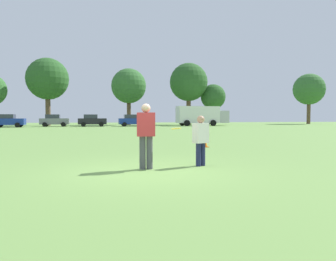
{
  "coord_description": "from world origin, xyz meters",
  "views": [
    {
      "loc": [
        -1.06,
        -8.15,
        1.41
      ],
      "look_at": [
        1.07,
        2.46,
        0.96
      ],
      "focal_mm": 34.08,
      "sensor_mm": 36.0,
      "label": 1
    }
  ],
  "objects_px": {
    "player_defender": "(201,138)",
    "parked_car_near_left": "(8,121)",
    "parked_car_mid_right": "(132,120)",
    "frisbee": "(176,129)",
    "parked_car_mid_left": "(54,120)",
    "player_thrower": "(146,132)",
    "box_truck": "(201,115)",
    "traffic_cone": "(205,142)",
    "parked_car_center": "(92,120)"
  },
  "relations": [
    {
      "from": "player_thrower",
      "to": "traffic_cone",
      "type": "relative_size",
      "value": 3.7
    },
    {
      "from": "parked_car_center",
      "to": "parked_car_mid_left",
      "type": "bearing_deg",
      "value": 171.71
    },
    {
      "from": "parked_car_near_left",
      "to": "box_truck",
      "type": "bearing_deg",
      "value": 4.46
    },
    {
      "from": "box_truck",
      "to": "frisbee",
      "type": "bearing_deg",
      "value": -108.23
    },
    {
      "from": "parked_car_near_left",
      "to": "parked_car_mid_left",
      "type": "height_order",
      "value": "same"
    },
    {
      "from": "parked_car_mid_right",
      "to": "player_defender",
      "type": "bearing_deg",
      "value": -92.11
    },
    {
      "from": "parked_car_center",
      "to": "frisbee",
      "type": "bearing_deg",
      "value": -84.69
    },
    {
      "from": "parked_car_mid_right",
      "to": "traffic_cone",
      "type": "bearing_deg",
      "value": -89.31
    },
    {
      "from": "player_defender",
      "to": "parked_car_near_left",
      "type": "height_order",
      "value": "parked_car_near_left"
    },
    {
      "from": "frisbee",
      "to": "parked_car_near_left",
      "type": "bearing_deg",
      "value": 111.08
    },
    {
      "from": "player_thrower",
      "to": "frisbee",
      "type": "bearing_deg",
      "value": 13.84
    },
    {
      "from": "player_thrower",
      "to": "frisbee",
      "type": "distance_m",
      "value": 0.92
    },
    {
      "from": "frisbee",
      "to": "parked_car_mid_left",
      "type": "distance_m",
      "value": 42.79
    },
    {
      "from": "player_thrower",
      "to": "traffic_cone",
      "type": "height_order",
      "value": "player_thrower"
    },
    {
      "from": "parked_car_mid_left",
      "to": "box_truck",
      "type": "bearing_deg",
      "value": -0.89
    },
    {
      "from": "frisbee",
      "to": "parked_car_mid_right",
      "type": "distance_m",
      "value": 40.67
    },
    {
      "from": "player_defender",
      "to": "frisbee",
      "type": "relative_size",
      "value": 5.37
    },
    {
      "from": "player_thrower",
      "to": "frisbee",
      "type": "xyz_separation_m",
      "value": [
        0.89,
        0.22,
        0.09
      ]
    },
    {
      "from": "player_defender",
      "to": "parked_car_mid_left",
      "type": "relative_size",
      "value": 0.34
    },
    {
      "from": "traffic_cone",
      "to": "box_truck",
      "type": "height_order",
      "value": "box_truck"
    },
    {
      "from": "player_thrower",
      "to": "box_truck",
      "type": "xyz_separation_m",
      "value": [
        14.52,
        41.61,
        0.75
      ]
    },
    {
      "from": "parked_car_mid_left",
      "to": "box_truck",
      "type": "distance_m",
      "value": 23.02
    },
    {
      "from": "parked_car_center",
      "to": "parked_car_mid_right",
      "type": "height_order",
      "value": "same"
    },
    {
      "from": "traffic_cone",
      "to": "parked_car_near_left",
      "type": "bearing_deg",
      "value": 117.84
    },
    {
      "from": "frisbee",
      "to": "parked_car_mid_right",
      "type": "xyz_separation_m",
      "value": [
        2.23,
        40.61,
        -0.17
      ]
    },
    {
      "from": "player_thrower",
      "to": "box_truck",
      "type": "distance_m",
      "value": 44.08
    },
    {
      "from": "traffic_cone",
      "to": "frisbee",
      "type": "bearing_deg",
      "value": -115.55
    },
    {
      "from": "parked_car_near_left",
      "to": "player_defender",
      "type": "bearing_deg",
      "value": -67.96
    },
    {
      "from": "player_defender",
      "to": "parked_car_near_left",
      "type": "xyz_separation_m",
      "value": [
        -15.83,
        39.1,
        0.11
      ]
    },
    {
      "from": "traffic_cone",
      "to": "parked_car_mid_left",
      "type": "distance_m",
      "value": 38.15
    },
    {
      "from": "frisbee",
      "to": "parked_car_near_left",
      "type": "xyz_separation_m",
      "value": [
        -15.09,
        39.15,
        -0.17
      ]
    },
    {
      "from": "parked_car_mid_right",
      "to": "frisbee",
      "type": "bearing_deg",
      "value": -93.15
    },
    {
      "from": "parked_car_near_left",
      "to": "traffic_cone",
      "type": "bearing_deg",
      "value": -62.16
    },
    {
      "from": "traffic_cone",
      "to": "parked_car_near_left",
      "type": "xyz_separation_m",
      "value": [
        -17.75,
        33.6,
        0.69
      ]
    },
    {
      "from": "player_defender",
      "to": "parked_car_mid_right",
      "type": "height_order",
      "value": "parked_car_mid_right"
    },
    {
      "from": "parked_car_mid_left",
      "to": "parked_car_center",
      "type": "bearing_deg",
      "value": -8.29
    },
    {
      "from": "frisbee",
      "to": "parked_car_mid_left",
      "type": "xyz_separation_m",
      "value": [
        -9.38,
        41.75,
        -0.17
      ]
    },
    {
      "from": "parked_car_mid_left",
      "to": "parked_car_center",
      "type": "xyz_separation_m",
      "value": [
        5.57,
        -0.81,
        0.0
      ]
    },
    {
      "from": "parked_car_near_left",
      "to": "parked_car_center",
      "type": "height_order",
      "value": "same"
    },
    {
      "from": "traffic_cone",
      "to": "parked_car_mid_right",
      "type": "relative_size",
      "value": 0.11
    },
    {
      "from": "player_thrower",
      "to": "parked_car_near_left",
      "type": "height_order",
      "value": "parked_car_near_left"
    },
    {
      "from": "traffic_cone",
      "to": "parked_car_near_left",
      "type": "distance_m",
      "value": 38.0
    },
    {
      "from": "parked_car_mid_left",
      "to": "box_truck",
      "type": "xyz_separation_m",
      "value": [
        23.01,
        -0.36,
        0.83
      ]
    },
    {
      "from": "traffic_cone",
      "to": "parked_car_center",
      "type": "xyz_separation_m",
      "value": [
        -6.46,
        35.38,
        0.69
      ]
    },
    {
      "from": "parked_car_near_left",
      "to": "player_thrower",
      "type": "bearing_deg",
      "value": -70.16
    },
    {
      "from": "player_thrower",
      "to": "parked_car_center",
      "type": "height_order",
      "value": "parked_car_center"
    },
    {
      "from": "parked_car_mid_right",
      "to": "parked_car_center",
      "type": "bearing_deg",
      "value": 176.84
    },
    {
      "from": "frisbee",
      "to": "parked_car_mid_right",
      "type": "relative_size",
      "value": 0.06
    },
    {
      "from": "player_thrower",
      "to": "parked_car_mid_left",
      "type": "distance_m",
      "value": 42.82
    },
    {
      "from": "player_thrower",
      "to": "box_truck",
      "type": "bearing_deg",
      "value": 70.77
    }
  ]
}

